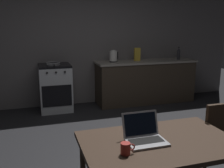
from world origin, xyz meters
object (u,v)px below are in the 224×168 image
bottle (178,54)px  frying_pan (53,63)px  cereal_box (137,54)px  stove_oven (55,88)px  coffee_mug (126,149)px  dining_table (159,149)px  electric_kettle (113,56)px  laptop (145,136)px

bottle → frying_pan: size_ratio=0.62×
cereal_box → frying_pan: bearing=-178.4°
bottle → frying_pan: (-2.69, 0.02, -0.10)m
stove_oven → coffee_mug: stove_oven is taller
dining_table → frying_pan: bearing=100.3°
stove_oven → dining_table: 3.31m
stove_oven → cereal_box: (1.72, 0.02, 0.59)m
bottle → dining_table: bearing=-123.2°
dining_table → cereal_box: size_ratio=4.76×
dining_table → electric_kettle: 3.34m
stove_oven → electric_kettle: electric_kettle is taller
dining_table → coffee_mug: size_ratio=11.47×
stove_oven → dining_table: bearing=-80.1°
laptop → cereal_box: bearing=60.7°
laptop → frying_pan: bearing=90.5°
dining_table → laptop: bearing=164.1°
cereal_box → electric_kettle: bearing=-177.8°
stove_oven → dining_table: size_ratio=0.70×
stove_oven → bottle: (2.67, -0.05, 0.59)m
electric_kettle → cereal_box: bearing=2.2°
dining_table → cereal_box: bearing=70.6°
electric_kettle → coffee_mug: size_ratio=2.12×
stove_oven → frying_pan: bearing=-127.9°
stove_oven → laptop: (0.45, -3.22, 0.30)m
bottle → coffee_mug: size_ratio=2.43×
bottle → frying_pan: bottle is taller
electric_kettle → frying_pan: 1.21m
stove_oven → cereal_box: 1.82m
cereal_box → bottle: bearing=-4.2°
bottle → frying_pan: 2.69m
frying_pan → stove_oven: bearing=52.1°
frying_pan → cereal_box: bearing=1.6°
dining_table → bottle: 3.85m
dining_table → bottle: bearing=56.8°
bottle → coffee_mug: bearing=-126.2°
laptop → electric_kettle: size_ratio=1.34×
stove_oven → coffee_mug: (0.22, -3.38, 0.30)m
bottle → stove_oven: bearing=179.0°
laptop → bottle: bottle is taller
electric_kettle → cereal_box: 0.53m
coffee_mug → electric_kettle: bearing=74.1°
laptop → bottle: size_ratio=1.17×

